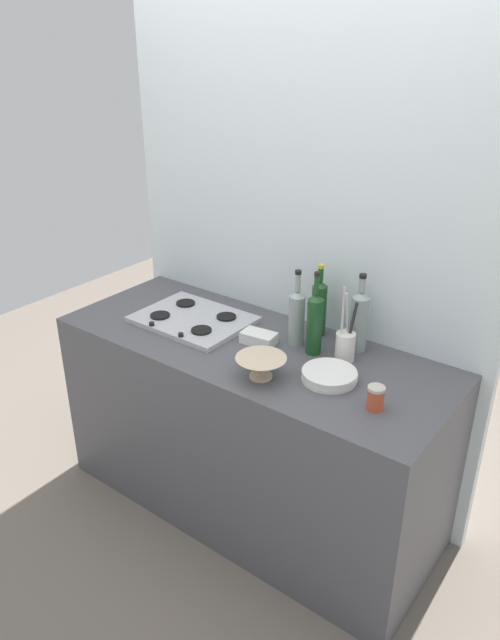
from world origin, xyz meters
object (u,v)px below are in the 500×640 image
object	(u,v)px
wine_bottle_mid_right	(297,316)
condiment_jar_front	(376,398)
stovetop_hob	(193,319)
wine_bottle_rightmost	(359,320)
wine_bottle_mid_left	(315,323)
butter_dish	(259,338)
plate_stack	(329,376)
utensil_crock	(345,344)
wine_bottle_leftmost	(319,307)
mixing_bowl	(261,367)

from	to	relation	value
wine_bottle_mid_right	condiment_jar_front	xyz separation A→B (m)	(0.51, -0.25, -0.09)
stovetop_hob	wine_bottle_mid_right	distance (m)	0.53
wine_bottle_mid_right	wine_bottle_rightmost	distance (m)	0.27
wine_bottle_mid_right	wine_bottle_mid_left	bearing A→B (deg)	-13.39
wine_bottle_mid_right	butter_dish	distance (m)	0.19
stovetop_hob	wine_bottle_mid_left	distance (m)	0.63
plate_stack	utensil_crock	world-z (taller)	utensil_crock
wine_bottle_leftmost	wine_bottle_mid_right	size ratio (longest dim) A/B	0.98
wine_bottle_mid_right	utensil_crock	bearing A→B (deg)	0.94
wine_bottle_leftmost	butter_dish	bearing A→B (deg)	-124.39
wine_bottle_mid_right	mixing_bowl	distance (m)	0.34
stovetop_hob	plate_stack	size ratio (longest dim) A/B	2.34
mixing_bowl	condiment_jar_front	bearing A→B (deg)	9.04
wine_bottle_leftmost	butter_dish	xyz separation A→B (m)	(-0.16, -0.23, -0.11)
plate_stack	utensil_crock	size ratio (longest dim) A/B	0.70
wine_bottle_mid_left	plate_stack	bearing A→B (deg)	-42.49
utensil_crock	condiment_jar_front	xyz separation A→B (m)	(0.27, -0.26, -0.03)
wine_bottle_mid_right	stovetop_hob	bearing A→B (deg)	-167.85
plate_stack	butter_dish	size ratio (longest dim) A/B	1.47
wine_bottle_leftmost	wine_bottle_mid_left	distance (m)	0.18
mixing_bowl	utensil_crock	bearing A→B (deg)	59.59
wine_bottle_leftmost	plate_stack	bearing A→B (deg)	-52.18
stovetop_hob	wine_bottle_mid_left	world-z (taller)	wine_bottle_mid_left
wine_bottle_rightmost	condiment_jar_front	size ratio (longest dim) A/B	3.79
wine_bottle_leftmost	stovetop_hob	bearing A→B (deg)	-155.25
wine_bottle_mid_right	wine_bottle_rightmost	xyz separation A→B (m)	(0.24, 0.11, 0.01)
wine_bottle_mid_left	wine_bottle_rightmost	size ratio (longest dim) A/B	1.06
utensil_crock	condiment_jar_front	bearing A→B (deg)	-43.76
wine_bottle_mid_right	utensil_crock	world-z (taller)	wine_bottle_mid_right
wine_bottle_leftmost	utensil_crock	distance (m)	0.26
wine_bottle_rightmost	utensil_crock	size ratio (longest dim) A/B	1.09
wine_bottle_mid_left	wine_bottle_leftmost	bearing A→B (deg)	115.29
wine_bottle_leftmost	wine_bottle_rightmost	xyz separation A→B (m)	(0.21, -0.02, 0.01)
wine_bottle_mid_left	utensil_crock	size ratio (longest dim) A/B	1.15
wine_bottle_rightmost	wine_bottle_mid_left	bearing A→B (deg)	-134.07
stovetop_hob	mixing_bowl	xyz separation A→B (m)	(0.55, -0.22, 0.04)
plate_stack	wine_bottle_mid_right	xyz separation A→B (m)	(-0.28, 0.18, 0.11)
stovetop_hob	mixing_bowl	world-z (taller)	mixing_bowl
plate_stack	wine_bottle_mid_left	bearing A→B (deg)	137.51
stovetop_hob	wine_bottle_mid_right	size ratio (longest dim) A/B	1.51
wine_bottle_rightmost	wine_bottle_mid_right	bearing A→B (deg)	-154.62
utensil_crock	wine_bottle_mid_left	bearing A→B (deg)	-167.82
wine_bottle_mid_left	utensil_crock	xyz separation A→B (m)	(0.13, 0.03, -0.07)
wine_bottle_mid_left	mixing_bowl	bearing A→B (deg)	-100.97
wine_bottle_leftmost	condiment_jar_front	distance (m)	0.62
butter_dish	condiment_jar_front	distance (m)	0.66
wine_bottle_mid_right	mixing_bowl	bearing A→B (deg)	-81.67
stovetop_hob	condiment_jar_front	distance (m)	1.03
wine_bottle_mid_left	mixing_bowl	world-z (taller)	wine_bottle_mid_left
wine_bottle_mid_left	utensil_crock	bearing A→B (deg)	12.18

